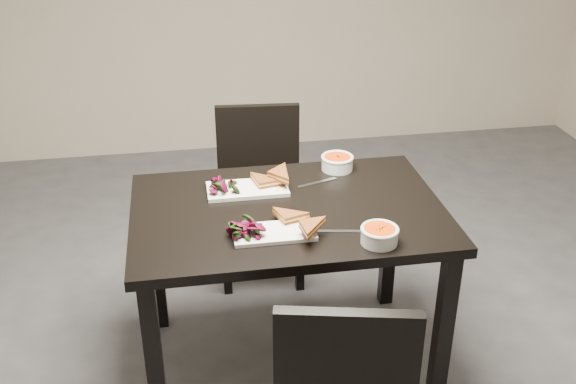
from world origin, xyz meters
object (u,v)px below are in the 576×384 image
object	(u,v)px
chair_far	(260,181)
plate_far	(247,189)
plate_near	(274,233)
chair_near	(343,384)
soup_bowl_far	(337,162)
table	(288,230)
soup_bowl_near	(380,234)

from	to	relation	value
chair_far	plate_far	xyz separation A→B (m)	(-0.12, -0.61, 0.27)
plate_near	chair_near	bearing A→B (deg)	-74.07
plate_near	plate_far	distance (m)	0.36
soup_bowl_far	chair_near	bearing A→B (deg)	-101.78
table	plate_near	distance (m)	0.23
plate_near	soup_bowl_far	size ratio (longest dim) A/B	2.10
plate_far	chair_near	bearing A→B (deg)	-77.07
soup_bowl_near	soup_bowl_far	bearing A→B (deg)	90.49
plate_near	soup_bowl_far	world-z (taller)	soup_bowl_far
plate_near	soup_bowl_far	distance (m)	0.61
table	plate_near	bearing A→B (deg)	-114.16
plate_far	soup_bowl_far	world-z (taller)	soup_bowl_far
soup_bowl_far	chair_far	bearing A→B (deg)	120.73
chair_far	plate_near	world-z (taller)	chair_far
plate_near	soup_bowl_near	world-z (taller)	soup_bowl_near
soup_bowl_near	plate_far	distance (m)	0.63
chair_far	table	bearing A→B (deg)	-84.53
table	plate_near	xyz separation A→B (m)	(-0.08, -0.19, 0.11)
chair_near	chair_far	size ratio (longest dim) A/B	1.00
chair_far	soup_bowl_far	world-z (taller)	chair_far
plate_near	soup_bowl_far	bearing A→B (deg)	54.72
plate_far	soup_bowl_far	xyz separation A→B (m)	(0.40, 0.14, 0.03)
chair_near	soup_bowl_far	xyz separation A→B (m)	(0.21, 1.00, 0.30)
plate_near	plate_far	world-z (taller)	plate_far
table	chair_far	size ratio (longest dim) A/B	1.41
chair_near	plate_far	world-z (taller)	chair_near
chair_near	plate_near	xyz separation A→B (m)	(-0.14, 0.50, 0.27)
table	soup_bowl_far	distance (m)	0.43
chair_near	soup_bowl_far	size ratio (longest dim) A/B	6.07
chair_far	soup_bowl_near	size ratio (longest dim) A/B	6.27
plate_near	soup_bowl_near	bearing A→B (deg)	-18.30
chair_far	plate_near	bearing A→B (deg)	-89.63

